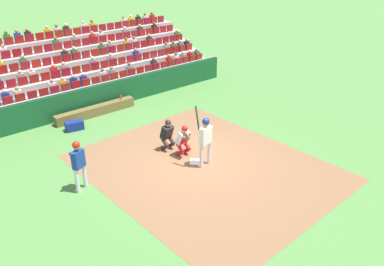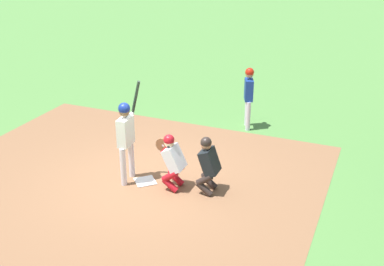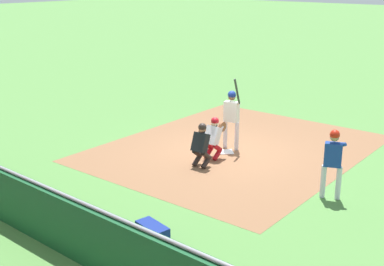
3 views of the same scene
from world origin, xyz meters
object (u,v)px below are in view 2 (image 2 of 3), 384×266
Objects in this scene: home_plate_marker at (145,181)px; batter_at_plate at (126,133)px; catcher_crouching at (172,158)px; home_plate_umpire at (208,163)px; on_deck_batter at (249,92)px.

batter_at_plate is (-0.09, 0.38, 1.16)m from home_plate_marker.
catcher_crouching is 0.98× the size of home_plate_umpire.
batter_at_plate reaches higher than home_plate_umpire.
catcher_crouching is (0.12, -1.05, -0.47)m from batter_at_plate.
catcher_crouching is 0.79m from home_plate_umpire.
batter_at_plate is 4.34m from on_deck_batter.
catcher_crouching reaches higher than home_plate_marker.
home_plate_umpire is (0.27, -1.83, -0.47)m from batter_at_plate.
home_plate_marker is at bearing 92.88° from catcher_crouching.
catcher_crouching is 3.99m from on_deck_batter.
batter_at_plate is at bearing 98.50° from home_plate_umpire.
home_plate_umpire is (0.15, -0.78, -0.01)m from catcher_crouching.
batter_at_plate is at bearing 160.17° from on_deck_batter.
batter_at_plate is at bearing 96.56° from catcher_crouching.
on_deck_batter is at bearing -15.27° from home_plate_marker.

